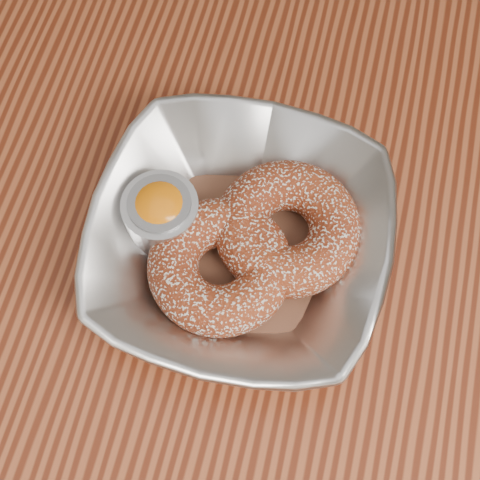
% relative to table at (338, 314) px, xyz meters
% --- Properties ---
extents(ground_plane, '(4.00, 4.00, 0.00)m').
position_rel_table_xyz_m(ground_plane, '(0.00, 0.00, -0.65)').
color(ground_plane, '#565659').
rests_on(ground_plane, ground).
extents(table, '(1.20, 0.80, 0.75)m').
position_rel_table_xyz_m(table, '(0.00, 0.00, 0.00)').
color(table, brown).
rests_on(table, ground_plane).
extents(serving_bowl, '(0.22, 0.22, 0.05)m').
position_rel_table_xyz_m(serving_bowl, '(-0.09, -0.00, 0.13)').
color(serving_bowl, '#B5B7BC').
rests_on(serving_bowl, table).
extents(parchment, '(0.20, 0.20, 0.00)m').
position_rel_table_xyz_m(parchment, '(-0.09, -0.00, 0.11)').
color(parchment, brown).
rests_on(parchment, table).
extents(donut_back, '(0.14, 0.14, 0.04)m').
position_rel_table_xyz_m(donut_back, '(-0.06, 0.02, 0.13)').
color(donut_back, maroon).
rests_on(donut_back, parchment).
extents(donut_front, '(0.13, 0.13, 0.04)m').
position_rel_table_xyz_m(donut_front, '(-0.10, -0.03, 0.13)').
color(donut_front, maroon).
rests_on(donut_front, parchment).
extents(ramekin, '(0.06, 0.06, 0.05)m').
position_rel_table_xyz_m(ramekin, '(-0.15, 0.00, 0.13)').
color(ramekin, '#B5B7BC').
rests_on(ramekin, table).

